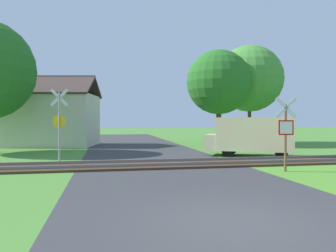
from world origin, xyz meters
TOP-DOWN VIEW (x-y plane):
  - ground_plane at (0.00, 0.00)m, footprint 160.00×160.00m
  - road_asphalt at (0.00, 2.00)m, footprint 7.51×80.00m
  - rail_track at (0.00, 8.59)m, footprint 60.00×2.60m
  - stop_sign_near at (4.64, 5.89)m, footprint 0.86×0.22m
  - crossing_sign_far at (-4.76, 10.69)m, footprint 0.88×0.15m
  - house at (-6.58, 21.90)m, footprint 7.62×6.69m
  - tree_far at (10.28, 21.38)m, footprint 5.96×5.96m
  - tree_right at (6.74, 19.66)m, footprint 5.33×5.33m
  - mail_truck at (5.77, 11.39)m, footprint 5.19×3.98m

SIDE VIEW (x-z plane):
  - ground_plane at x=0.00m, z-range 0.00..0.00m
  - road_asphalt at x=0.00m, z-range 0.00..0.01m
  - rail_track at x=0.00m, z-range -0.05..0.17m
  - mail_truck at x=5.77m, z-range 0.12..2.36m
  - stop_sign_near at x=4.64m, z-range 0.19..3.22m
  - crossing_sign_far at x=-4.76m, z-range 0.25..3.90m
  - house at x=-6.58m, z-range -0.66..5.09m
  - tree_right at x=6.74m, z-range 1.27..9.17m
  - tree_far at x=10.28m, z-range 1.41..10.22m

